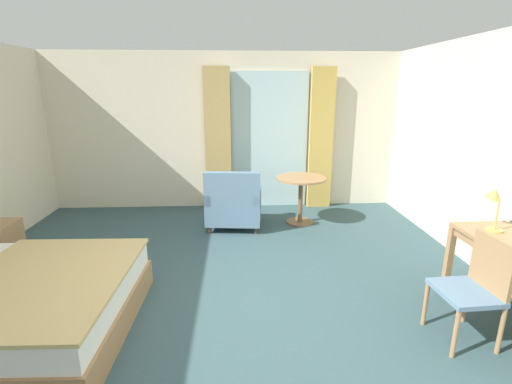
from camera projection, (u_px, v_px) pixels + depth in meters
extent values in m
cube|color=#334C51|center=(219.00, 312.00, 3.51)|extent=(6.49, 7.06, 0.10)
cube|color=beige|center=(225.00, 132.00, 6.29)|extent=(6.09, 0.12, 2.60)
cube|color=silver|center=(269.00, 141.00, 6.29)|extent=(1.30, 0.02, 2.29)
cube|color=tan|center=(218.00, 140.00, 6.14)|extent=(0.43, 0.10, 2.36)
cube|color=tan|center=(321.00, 140.00, 6.23)|extent=(0.40, 0.10, 2.36)
cube|color=#9E754C|center=(9.00, 319.00, 3.11)|extent=(2.05, 1.73, 0.26)
cube|color=white|center=(4.00, 294.00, 3.04)|extent=(1.98, 1.67, 0.22)
cube|color=tan|center=(42.00, 280.00, 3.02)|extent=(1.37, 1.69, 0.03)
cube|color=#9E754C|center=(497.00, 258.00, 3.71)|extent=(0.06, 0.06, 0.72)
cube|color=#9E754C|center=(449.00, 260.00, 3.67)|extent=(0.06, 0.06, 0.72)
cube|color=slate|center=(465.00, 292.00, 2.96)|extent=(0.44, 0.48, 0.04)
cube|color=#9E754C|center=(492.00, 264.00, 2.91)|extent=(0.06, 0.43, 0.44)
cylinder|color=#9E754C|center=(425.00, 304.00, 3.20)|extent=(0.04, 0.04, 0.41)
cylinder|color=#9E754C|center=(455.00, 334.00, 2.80)|extent=(0.04, 0.04, 0.41)
cylinder|color=#9E754C|center=(466.00, 301.00, 3.24)|extent=(0.04, 0.04, 0.41)
cylinder|color=#9E754C|center=(501.00, 331.00, 2.84)|extent=(0.04, 0.04, 0.41)
cylinder|color=tan|center=(494.00, 230.00, 3.36)|extent=(0.15, 0.15, 0.02)
cylinder|color=tan|center=(497.00, 215.00, 3.32)|extent=(0.02, 0.02, 0.28)
cone|color=tan|center=(494.00, 193.00, 3.37)|extent=(0.14, 0.15, 0.14)
cube|color=slate|center=(234.00, 210.00, 5.53)|extent=(0.85, 0.79, 0.31)
cube|color=slate|center=(232.00, 190.00, 5.13)|extent=(0.79, 0.19, 0.49)
cube|color=slate|center=(257.00, 195.00, 5.45)|extent=(0.17, 0.73, 0.16)
cube|color=slate|center=(211.00, 195.00, 5.47)|extent=(0.17, 0.73, 0.16)
cylinder|color=#4C3D2D|center=(257.00, 216.00, 5.86)|extent=(0.04, 0.04, 0.10)
cylinder|color=#4C3D2D|center=(216.00, 216.00, 5.88)|extent=(0.04, 0.04, 0.10)
cylinder|color=#4C3D2D|center=(256.00, 230.00, 5.28)|extent=(0.04, 0.04, 0.10)
cylinder|color=#4C3D2D|center=(210.00, 230.00, 5.30)|extent=(0.04, 0.04, 0.10)
cylinder|color=#9E754C|center=(301.00, 178.00, 5.54)|extent=(0.76, 0.76, 0.03)
cylinder|color=brown|center=(300.00, 201.00, 5.64)|extent=(0.07, 0.07, 0.70)
cylinder|color=brown|center=(300.00, 222.00, 5.73)|extent=(0.42, 0.42, 0.02)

